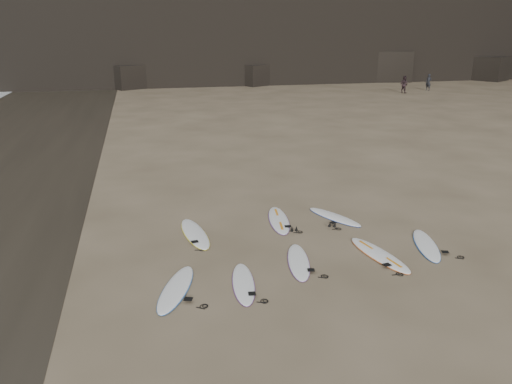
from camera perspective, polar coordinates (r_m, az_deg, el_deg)
ground at (r=14.25m, az=8.57°, el=-7.65°), size 240.00×240.00×0.00m
surfboard_0 at (r=12.71m, az=-9.13°, el=-10.82°), size 1.41×2.51×0.09m
surfboard_1 at (r=12.81m, az=-1.45°, el=-10.36°), size 0.83×2.28×0.08m
surfboard_2 at (r=13.95m, az=4.88°, el=-7.90°), size 1.06×2.39×0.08m
surfboard_3 at (r=14.72m, az=13.91°, el=-6.94°), size 1.09×2.67×0.09m
surfboard_4 at (r=15.74m, az=18.89°, el=-5.73°), size 1.30×2.46×0.09m
surfboard_5 at (r=15.82m, az=-6.99°, el=-4.70°), size 0.95×2.69×0.09m
surfboard_6 at (r=16.80m, az=2.62°, el=-3.19°), size 0.99×2.63×0.09m
surfboard_7 at (r=17.27m, az=8.95°, el=-2.81°), size 1.50×2.31×0.08m
person_a at (r=56.31m, az=19.11°, el=11.77°), size 0.64×0.73×1.70m
person_b at (r=53.24m, az=16.56°, el=11.69°), size 0.96×1.03×1.68m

